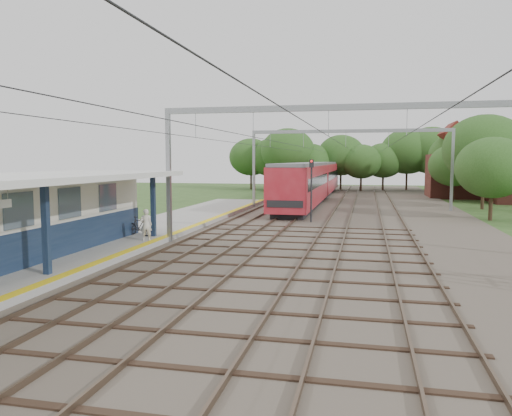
% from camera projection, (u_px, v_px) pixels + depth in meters
% --- Properties ---
extents(ground, '(160.00, 160.00, 0.00)m').
position_uv_depth(ground, '(119.00, 367.00, 10.53)').
color(ground, '#2D4C1E').
rests_on(ground, ground).
extents(ballast_bed, '(18.00, 90.00, 0.10)m').
position_uv_depth(ballast_bed, '(352.00, 215.00, 38.81)').
color(ballast_bed, '#473D33').
rests_on(ballast_bed, ground).
extents(platform, '(5.00, 52.00, 0.35)m').
position_uv_depth(platform, '(117.00, 241.00, 25.73)').
color(platform, gray).
rests_on(platform, ground).
extents(yellow_stripe, '(0.45, 52.00, 0.01)m').
position_uv_depth(yellow_stripe, '(158.00, 239.00, 25.23)').
color(yellow_stripe, yellow).
rests_on(yellow_stripe, platform).
extents(rail_tracks, '(11.80, 88.00, 0.15)m').
position_uv_depth(rail_tracks, '(320.00, 213.00, 39.34)').
color(rail_tracks, brown).
rests_on(rail_tracks, ballast_bed).
extents(catenary_system, '(17.22, 88.00, 7.00)m').
position_uv_depth(catenary_system, '(343.00, 143.00, 33.83)').
color(catenary_system, gray).
rests_on(catenary_system, ground).
extents(tree_band, '(31.72, 30.88, 8.82)m').
position_uv_depth(tree_band, '(358.00, 156.00, 64.73)').
color(tree_band, '#382619').
rests_on(tree_band, ground).
extents(house_far, '(8.00, 6.12, 8.66)m').
position_uv_depth(house_far, '(464.00, 170.00, 57.29)').
color(house_far, brown).
rests_on(house_far, ground).
extents(person, '(0.68, 0.58, 1.59)m').
position_uv_depth(person, '(146.00, 225.00, 24.80)').
color(person, silver).
rests_on(person, platform).
extents(bicycle, '(1.75, 1.02, 1.01)m').
position_uv_depth(bicycle, '(139.00, 226.00, 26.47)').
color(bicycle, black).
rests_on(bicycle, platform).
extents(train, '(3.05, 37.99, 4.00)m').
position_uv_depth(train, '(313.00, 180.00, 53.10)').
color(train, black).
rests_on(train, ballast_bed).
extents(signal_post, '(0.31, 0.26, 4.39)m').
position_uv_depth(signal_post, '(311.00, 183.00, 34.04)').
color(signal_post, black).
rests_on(signal_post, ground).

